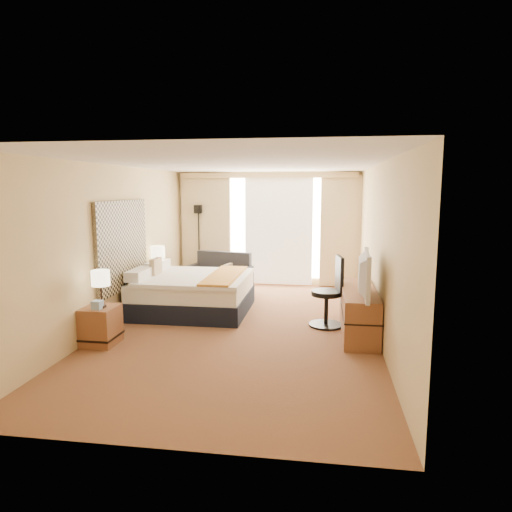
# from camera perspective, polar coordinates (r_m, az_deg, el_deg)

# --- Properties ---
(floor) EXTENTS (4.20, 7.00, 0.02)m
(floor) POSITION_cam_1_polar(r_m,az_deg,el_deg) (7.44, -1.79, -8.97)
(floor) COLOR #592519
(floor) RESTS_ON ground
(ceiling) EXTENTS (4.20, 7.00, 0.02)m
(ceiling) POSITION_cam_1_polar(r_m,az_deg,el_deg) (7.11, -1.88, 11.46)
(ceiling) COLOR silver
(ceiling) RESTS_ON wall_back
(wall_back) EXTENTS (4.20, 0.02, 2.60)m
(wall_back) POSITION_cam_1_polar(r_m,az_deg,el_deg) (10.60, 1.53, 3.44)
(wall_back) COLOR beige
(wall_back) RESTS_ON ground
(wall_front) EXTENTS (4.20, 0.02, 2.60)m
(wall_front) POSITION_cam_1_polar(r_m,az_deg,el_deg) (3.82, -11.24, -5.74)
(wall_front) COLOR beige
(wall_front) RESTS_ON ground
(wall_left) EXTENTS (0.02, 7.00, 2.60)m
(wall_left) POSITION_cam_1_polar(r_m,az_deg,el_deg) (7.81, -17.19, 1.26)
(wall_left) COLOR beige
(wall_left) RESTS_ON ground
(wall_right) EXTENTS (0.02, 7.00, 2.60)m
(wall_right) POSITION_cam_1_polar(r_m,az_deg,el_deg) (7.09, 15.10, 0.66)
(wall_right) COLOR beige
(wall_right) RESTS_ON ground
(headboard) EXTENTS (0.06, 1.85, 1.50)m
(headboard) POSITION_cam_1_polar(r_m,az_deg,el_deg) (7.97, -16.31, 1.29)
(headboard) COLOR black
(headboard) RESTS_ON wall_left
(nightstand_left) EXTENTS (0.45, 0.52, 0.55)m
(nightstand_left) POSITION_cam_1_polar(r_m,az_deg,el_deg) (6.99, -18.83, -8.23)
(nightstand_left) COLOR brown
(nightstand_left) RESTS_ON floor
(nightstand_right) EXTENTS (0.45, 0.52, 0.55)m
(nightstand_right) POSITION_cam_1_polar(r_m,az_deg,el_deg) (9.21, -11.73, -3.96)
(nightstand_right) COLOR brown
(nightstand_right) RESTS_ON floor
(media_dresser) EXTENTS (0.50, 1.80, 0.70)m
(media_dresser) POSITION_cam_1_polar(r_m,az_deg,el_deg) (7.25, 12.68, -6.75)
(media_dresser) COLOR brown
(media_dresser) RESTS_ON floor
(window) EXTENTS (2.30, 0.02, 2.30)m
(window) POSITION_cam_1_polar(r_m,az_deg,el_deg) (10.54, 2.86, 3.51)
(window) COLOR white
(window) RESTS_ON wall_back
(curtains) EXTENTS (4.12, 0.19, 2.56)m
(curtains) POSITION_cam_1_polar(r_m,az_deg,el_deg) (10.48, 1.44, 3.97)
(curtains) COLOR beige
(curtains) RESTS_ON floor
(bed) EXTENTS (1.99, 1.82, 0.97)m
(bed) POSITION_cam_1_polar(r_m,az_deg,el_deg) (8.38, -7.94, -4.54)
(bed) COLOR black
(bed) RESTS_ON floor
(loveseat) EXTENTS (1.48, 1.00, 0.85)m
(loveseat) POSITION_cam_1_polar(r_m,az_deg,el_deg) (9.92, -4.58, -2.90)
(loveseat) COLOR #5D1D1A
(loveseat) RESTS_ON floor
(floor_lamp) EXTENTS (0.23, 0.23, 1.85)m
(floor_lamp) POSITION_cam_1_polar(r_m,az_deg,el_deg) (10.72, -7.18, 3.46)
(floor_lamp) COLOR black
(floor_lamp) RESTS_ON floor
(desk_chair) EXTENTS (0.56, 0.56, 1.15)m
(desk_chair) POSITION_cam_1_polar(r_m,az_deg,el_deg) (7.50, 9.27, -4.86)
(desk_chair) COLOR black
(desk_chair) RESTS_ON floor
(lamp_left) EXTENTS (0.26, 0.26, 0.54)m
(lamp_left) POSITION_cam_1_polar(r_m,az_deg,el_deg) (6.77, -18.86, -2.72)
(lamp_left) COLOR black
(lamp_left) RESTS_ON nightstand_left
(lamp_right) EXTENTS (0.27, 0.27, 0.57)m
(lamp_right) POSITION_cam_1_polar(r_m,az_deg,el_deg) (9.04, -12.18, 0.42)
(lamp_right) COLOR black
(lamp_right) RESTS_ON nightstand_right
(tissue_box) EXTENTS (0.14, 0.14, 0.12)m
(tissue_box) POSITION_cam_1_polar(r_m,az_deg,el_deg) (6.79, -19.22, -5.79)
(tissue_box) COLOR #8BACD6
(tissue_box) RESTS_ON nightstand_left
(telephone) EXTENTS (0.21, 0.18, 0.07)m
(telephone) POSITION_cam_1_polar(r_m,az_deg,el_deg) (9.00, -12.18, -2.24)
(telephone) COLOR black
(telephone) RESTS_ON nightstand_right
(television) EXTENTS (0.20, 1.12, 0.64)m
(television) POSITION_cam_1_polar(r_m,az_deg,el_deg) (6.66, 12.72, -2.18)
(television) COLOR black
(television) RESTS_ON media_dresser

